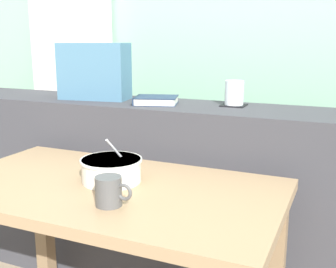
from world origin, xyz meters
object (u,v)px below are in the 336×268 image
at_px(closed_book, 156,100).
at_px(soup_bowl, 112,170).
at_px(juice_glass, 234,94).
at_px(ceramic_mug, 109,191).
at_px(throw_pillow, 94,71).
at_px(breakfast_table, 110,218).
at_px(coaster_square, 234,105).

height_order(closed_book, soup_bowl, closed_book).
relative_size(juice_glass, ceramic_mug, 0.91).
xyz_separation_m(throw_pillow, soup_bowl, (0.40, -0.53, -0.28)).
bearing_deg(breakfast_table, juice_glass, 68.78).
xyz_separation_m(closed_book, ceramic_mug, (0.18, -0.68, -0.16)).
xyz_separation_m(breakfast_table, throw_pillow, (-0.41, 0.56, 0.43)).
xyz_separation_m(breakfast_table, coaster_square, (0.24, 0.62, 0.30)).
bearing_deg(soup_bowl, ceramic_mug, -60.57).
distance_m(coaster_square, juice_glass, 0.05).
relative_size(coaster_square, throw_pillow, 0.31).
height_order(throw_pillow, ceramic_mug, throw_pillow).
bearing_deg(soup_bowl, throw_pillow, 127.36).
bearing_deg(throw_pillow, coaster_square, 5.20).
relative_size(juice_glass, soup_bowl, 0.50).
bearing_deg(closed_book, soup_bowl, -81.63).
relative_size(closed_book, ceramic_mug, 1.92).
height_order(soup_bowl, ceramic_mug, soup_bowl).
distance_m(juice_glass, closed_book, 0.34).
height_order(breakfast_table, soup_bowl, soup_bowl).
distance_m(juice_glass, ceramic_mug, 0.80).
distance_m(breakfast_table, soup_bowl, 0.16).
height_order(breakfast_table, closed_book, closed_book).
distance_m(breakfast_table, ceramic_mug, 0.23).
bearing_deg(ceramic_mug, closed_book, 104.44).
height_order(breakfast_table, ceramic_mug, ceramic_mug).
bearing_deg(closed_book, coaster_square, 14.77).
relative_size(breakfast_table, soup_bowl, 5.44).
bearing_deg(juice_glass, throw_pillow, -174.80).
xyz_separation_m(breakfast_table, closed_book, (-0.08, 0.54, 0.32)).
relative_size(breakfast_table, juice_glass, 10.83).
height_order(breakfast_table, throw_pillow, throw_pillow).
height_order(juice_glass, closed_book, juice_glass).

